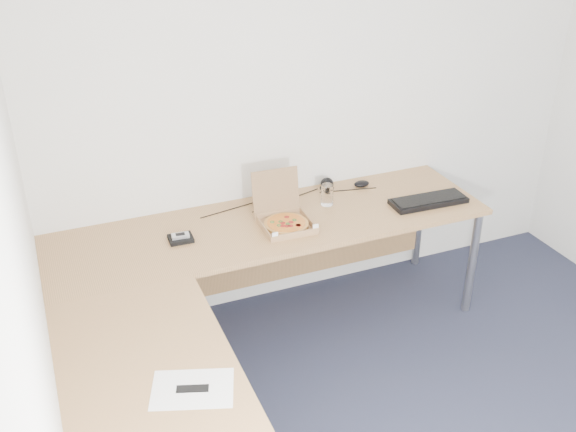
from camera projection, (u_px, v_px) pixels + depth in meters
name	position (u px, v px, depth m)	size (l,w,h in m)	color
room_shell	(526.00, 242.00, 2.52)	(3.50, 3.50, 2.50)	silver
desk	(242.00, 278.00, 3.30)	(2.50, 2.20, 0.73)	#B3814D
pizza_box	(285.00, 221.00, 3.69)	(0.27, 0.32, 0.28)	#A3794E
drinking_glass	(327.00, 195.00, 3.91)	(0.07, 0.07, 0.13)	silver
keyboard	(428.00, 201.00, 3.94)	(0.46, 0.16, 0.03)	black
mouse	(362.00, 184.00, 4.15)	(0.10, 0.07, 0.04)	black
wallet	(181.00, 239.00, 3.56)	(0.13, 0.11, 0.02)	black
phone	(180.00, 236.00, 3.55)	(0.09, 0.05, 0.02)	#B2B5BA
paper_sheet	(193.00, 389.00, 2.56)	(0.31, 0.22, 0.00)	white
dome_speaker	(327.00, 183.00, 4.11)	(0.09, 0.09, 0.08)	black
cable_bundle	(286.00, 200.00, 3.98)	(0.54, 0.04, 0.01)	black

